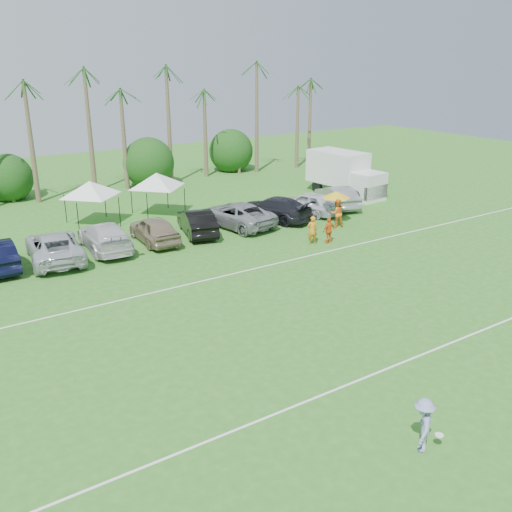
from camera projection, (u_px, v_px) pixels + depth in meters
ground at (423, 395)px, 20.41m from camera, size 120.00×120.00×0.00m
field_lines at (289, 315)px, 26.69m from camera, size 80.00×12.10×0.01m
palm_tree_4 at (27, 108)px, 45.66m from camera, size 2.40×2.40×8.90m
palm_tree_5 at (76, 95)px, 47.46m from camera, size 2.40×2.40×9.90m
palm_tree_6 at (121, 83)px, 49.26m from camera, size 2.40×2.40×10.90m
palm_tree_7 at (163, 72)px, 51.06m from camera, size 2.40×2.40×11.90m
palm_tree_8 at (212, 99)px, 54.53m from camera, size 2.40×2.40×8.90m
palm_tree_9 at (255, 88)px, 56.84m from camera, size 2.40×2.40×9.90m
palm_tree_10 at (295, 78)px, 59.16m from camera, size 2.40×2.40×10.90m
palm_tree_11 at (325, 69)px, 60.97m from camera, size 2.40×2.40×11.90m
bush_tree_1 at (8, 179)px, 47.30m from camera, size 4.00×4.00×4.00m
bush_tree_2 at (143, 164)px, 53.56m from camera, size 4.00×4.00×4.00m
bush_tree_3 at (234, 154)px, 58.78m from camera, size 4.00×4.00×4.00m
sideline_player_a at (312, 230)px, 36.39m from camera, size 0.79×0.64×1.85m
sideline_player_b at (337, 213)px, 40.05m from camera, size 1.20×1.09×2.01m
sideline_player_c at (329, 230)px, 36.63m from camera, size 1.00×0.46×1.68m
box_truck at (345, 172)px, 49.00m from camera, size 3.31×7.31×3.65m
canopy_tent_left at (89, 181)px, 39.91m from camera, size 4.54×4.54×3.67m
canopy_tent_right at (156, 173)px, 42.38m from camera, size 4.63×4.63×3.75m
market_umbrella at (336, 195)px, 40.75m from camera, size 2.07×2.07×2.30m
frisbee_player at (423, 425)px, 17.30m from camera, size 1.32×1.25×1.79m
parked_car_2 at (54, 247)px, 33.47m from camera, size 3.66×6.53×1.73m
parked_car_3 at (105, 236)px, 35.37m from camera, size 2.90×6.13×1.73m
parked_car_4 at (154, 230)px, 36.75m from camera, size 2.31×5.17×1.73m
parked_car_5 at (197, 222)px, 38.47m from camera, size 3.14×5.53×1.73m
parked_car_6 at (236, 215)px, 40.17m from camera, size 3.85×6.60×1.73m
parked_car_7 at (274, 209)px, 41.75m from camera, size 4.24×6.41×1.73m
parked_car_8 at (309, 203)px, 43.31m from camera, size 3.46×5.44×1.73m
parked_car_9 at (337, 197)px, 45.22m from camera, size 3.21×5.54×1.73m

